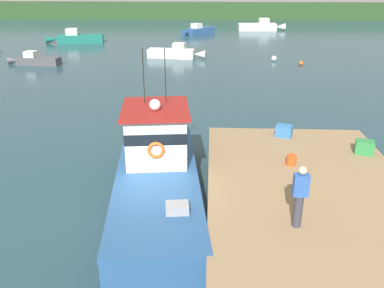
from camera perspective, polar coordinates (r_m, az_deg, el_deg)
ground_plane at (r=12.82m, az=-5.94°, el=-9.72°), size 200.00×200.00×0.00m
dock at (r=12.51m, az=16.28°, el=-5.82°), size 6.00×9.00×1.20m
main_fishing_boat at (r=13.04m, az=-5.00°, el=-3.98°), size 3.48×9.95×4.80m
crate_single_far at (r=15.63m, az=13.04°, el=1.84°), size 0.72×0.62×0.44m
crate_stack_near_edge at (r=14.97m, az=23.47°, el=-0.42°), size 0.70×0.59×0.47m
bait_bucket at (r=13.34m, az=14.05°, el=-2.25°), size 0.32×0.32×0.34m
deckhand_by_the_boat at (r=9.93m, az=15.18°, el=-7.13°), size 0.36×0.22×1.63m
moored_boat_off_the_point at (r=36.80m, az=-2.42°, el=12.95°), size 5.30×1.86×1.33m
moored_boat_far_left at (r=52.16m, az=0.93°, el=15.97°), size 4.22×4.70×1.34m
moored_boat_mid_harbor at (r=46.94m, az=-16.22°, el=14.39°), size 6.19×2.46×1.55m
moored_boat_far_right at (r=56.53m, az=9.78°, el=16.29°), size 6.32×1.96×1.59m
moored_boat_outer_mooring at (r=36.22m, az=-21.57°, el=11.12°), size 4.47×1.42×1.12m
mooring_buoy_outer at (r=36.03m, az=11.67°, el=11.92°), size 0.46×0.46×0.46m
mooring_buoy_channel_marker at (r=34.82m, az=15.36°, el=11.12°), size 0.36×0.36×0.36m
far_shoreline at (r=72.89m, az=1.35°, el=18.58°), size 120.00×8.00×2.40m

